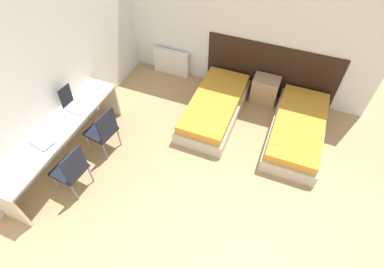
% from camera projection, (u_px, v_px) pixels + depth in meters
% --- Properties ---
extents(wall_back, '(5.20, 0.05, 2.70)m').
position_uv_depth(wall_back, '(236.00, 23.00, 5.27)').
color(wall_back, white).
rests_on(wall_back, ground_plane).
extents(wall_left, '(0.05, 5.55, 2.70)m').
position_uv_depth(wall_left, '(52.00, 68.00, 4.38)').
color(wall_left, white).
rests_on(wall_left, ground_plane).
extents(headboard_panel, '(2.48, 0.03, 1.09)m').
position_uv_depth(headboard_panel, '(270.00, 71.00, 5.66)').
color(headboard_panel, black).
rests_on(headboard_panel, ground_plane).
extents(bed_near_window, '(0.88, 1.89, 0.40)m').
position_uv_depth(bed_near_window, '(215.00, 107.00, 5.51)').
color(bed_near_window, beige).
rests_on(bed_near_window, ground_plane).
extents(bed_near_door, '(0.88, 1.89, 0.40)m').
position_uv_depth(bed_near_door, '(297.00, 130.00, 5.14)').
color(bed_near_door, beige).
rests_on(bed_near_door, ground_plane).
extents(nightstand, '(0.49, 0.35, 0.51)m').
position_uv_depth(nightstand, '(265.00, 90.00, 5.75)').
color(nightstand, tan).
rests_on(nightstand, ground_plane).
extents(radiator, '(0.77, 0.12, 0.54)m').
position_uv_depth(radiator, '(171.00, 62.00, 6.32)').
color(radiator, silver).
rests_on(radiator, ground_plane).
extents(desk, '(0.53, 2.41, 0.73)m').
position_uv_depth(desk, '(60.00, 135.00, 4.54)').
color(desk, beige).
rests_on(desk, ground_plane).
extents(chair_near_laptop, '(0.47, 0.47, 0.89)m').
position_uv_depth(chair_near_laptop, '(103.00, 130.00, 4.74)').
color(chair_near_laptop, black).
rests_on(chair_near_laptop, ground_plane).
extents(chair_near_notebook, '(0.45, 0.45, 0.89)m').
position_uv_depth(chair_near_notebook, '(71.00, 169.00, 4.24)').
color(chair_near_notebook, black).
rests_on(chair_near_notebook, ground_plane).
extents(laptop, '(0.38, 0.27, 0.37)m').
position_uv_depth(laptop, '(73.00, 104.00, 4.68)').
color(laptop, silver).
rests_on(laptop, desk).
extents(open_notebook, '(0.36, 0.25, 0.02)m').
position_uv_depth(open_notebook, '(42.00, 143.00, 4.23)').
color(open_notebook, '#1E4793').
rests_on(open_notebook, desk).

